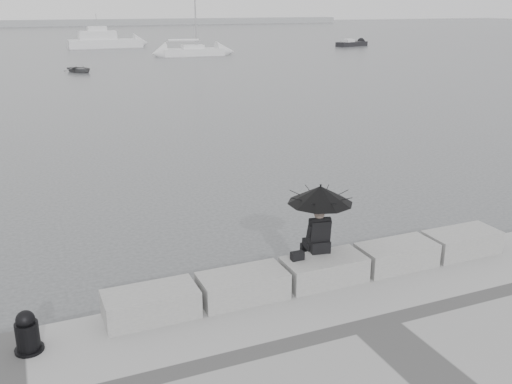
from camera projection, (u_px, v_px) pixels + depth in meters
name	position (u px, v px, depth m)	size (l,w,h in m)	color
ground	(312.00, 294.00, 11.67)	(360.00, 360.00, 0.00)	#404245
stone_block_far_left	(151.00, 304.00, 9.78)	(1.60, 0.80, 0.50)	gray
stone_block_left	(243.00, 286.00, 10.41)	(1.60, 0.80, 0.50)	gray
stone_block_centre	(324.00, 270.00, 11.04)	(1.60, 0.80, 0.50)	gray
stone_block_right	(396.00, 255.00, 11.68)	(1.60, 0.80, 0.50)	gray
stone_block_far_right	(461.00, 242.00, 12.31)	(1.60, 0.80, 0.50)	gray
seated_person	(320.00, 202.00, 10.95)	(1.28, 1.28, 1.39)	black
bag	(297.00, 256.00, 10.87)	(0.25, 0.14, 0.16)	black
mooring_bollard	(27.00, 334.00, 8.80)	(0.45, 0.45, 0.70)	black
sailboat_right	(193.00, 51.00, 64.79)	(7.02, 2.83, 12.90)	silver
motor_cruiser	(105.00, 41.00, 76.25)	(9.65, 3.00, 4.50)	silver
small_motorboat	(352.00, 44.00, 79.39)	(5.21, 2.97, 1.10)	black
dinghy	(80.00, 69.00, 49.21)	(2.97, 1.25, 0.50)	slate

